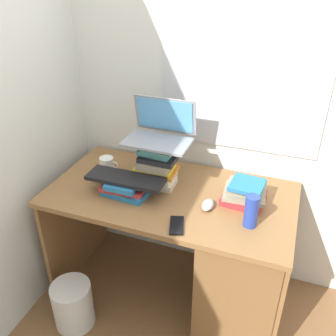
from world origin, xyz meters
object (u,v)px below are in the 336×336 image
object	(u,v)px
book_stack_keyboard_riser	(125,188)
mug	(107,164)
desk	(225,258)
water_bottle	(251,211)
wastebasket	(73,305)
laptop	(160,131)
computer_mouse	(208,205)
book_stack_side	(245,193)
cell_phone	(177,225)
book_stack_tall	(157,165)
keyboard	(126,179)

from	to	relation	value
book_stack_keyboard_riser	mug	size ratio (longest dim) A/B	2.15
desk	mug	bearing A→B (deg)	171.51
water_bottle	wastebasket	xyz separation A→B (m)	(-0.89, -0.29, -0.69)
laptop	computer_mouse	world-z (taller)	laptop
desk	book_stack_side	bearing A→B (deg)	56.07
cell_phone	book_stack_tall	bearing A→B (deg)	108.70
laptop	water_bottle	xyz separation A→B (m)	(0.55, -0.24, -0.22)
keyboard	wastebasket	size ratio (longest dim) A/B	1.49
cell_phone	computer_mouse	bearing A→B (deg)	46.15
computer_mouse	mug	bearing A→B (deg)	166.85
laptop	keyboard	distance (m)	0.32
computer_mouse	cell_phone	xyz separation A→B (m)	(-0.10, -0.20, -0.01)
book_stack_side	laptop	size ratio (longest dim) A/B	0.65
book_stack_tall	book_stack_side	xyz separation A→B (m)	(0.49, -0.00, -0.07)
wastebasket	book_stack_side	bearing A→B (deg)	29.77
book_stack_keyboard_riser	wastebasket	bearing A→B (deg)	-123.54
book_stack_tall	computer_mouse	bearing A→B (deg)	-20.40
keyboard	water_bottle	distance (m)	0.67
book_stack_side	water_bottle	bearing A→B (deg)	-71.72
cell_phone	wastebasket	size ratio (longest dim) A/B	0.48
laptop	wastebasket	xyz separation A→B (m)	(-0.34, -0.53, -0.92)
mug	water_bottle	world-z (taller)	water_bottle
laptop	cell_phone	distance (m)	0.53
book_stack_keyboard_riser	keyboard	size ratio (longest dim) A/B	0.61
cell_phone	desk	bearing A→B (deg)	31.60
desk	water_bottle	world-z (taller)	water_bottle
computer_mouse	wastebasket	bearing A→B (deg)	-152.00
desk	keyboard	world-z (taller)	keyboard
laptop	desk	bearing A→B (deg)	-17.38
desk	laptop	size ratio (longest dim) A/B	3.80
book_stack_keyboard_riser	wastebasket	world-z (taller)	book_stack_keyboard_riser
computer_mouse	mug	distance (m)	0.68
book_stack_keyboard_riser	computer_mouse	distance (m)	0.45
book_stack_side	water_bottle	world-z (taller)	water_bottle
desk	book_stack_keyboard_riser	xyz separation A→B (m)	(-0.56, -0.07, 0.38)
desk	keyboard	size ratio (longest dim) A/B	3.17
book_stack_side	cell_phone	xyz separation A→B (m)	(-0.26, -0.32, -0.05)
book_stack_keyboard_riser	keyboard	xyz separation A→B (m)	(0.00, 0.00, 0.05)
book_stack_keyboard_riser	laptop	bearing A→B (deg)	58.93
book_stack_side	wastebasket	size ratio (longest dim) A/B	0.81
book_stack_side	mug	distance (m)	0.82
water_bottle	book_stack_keyboard_riser	bearing A→B (deg)	176.85
desk	laptop	distance (m)	0.79
desk	laptop	world-z (taller)	laptop
mug	water_bottle	size ratio (longest dim) A/B	0.72
laptop	computer_mouse	bearing A→B (deg)	-28.30
keyboard	wastebasket	distance (m)	0.81
desk	keyboard	bearing A→B (deg)	-173.09
computer_mouse	book_stack_keyboard_riser	bearing A→B (deg)	-176.12
cell_phone	mug	bearing A→B (deg)	130.90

